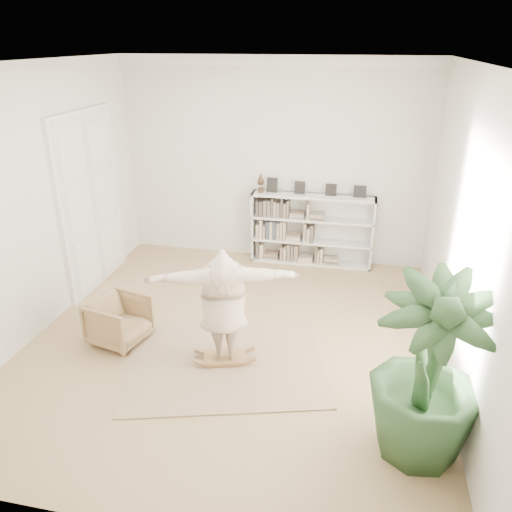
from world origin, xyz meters
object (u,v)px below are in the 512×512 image
at_px(rocker_board, 225,357).
at_px(houseplant, 428,371).
at_px(bookshelf, 311,230).
at_px(armchair, 119,321).
at_px(person, 223,302).

distance_m(rocker_board, houseplant, 2.67).
bearing_deg(bookshelf, houseplant, -70.50).
bearing_deg(armchair, bookshelf, -22.03).
bearing_deg(rocker_board, bookshelf, 61.89).
height_order(bookshelf, rocker_board, bookshelf).
distance_m(person, houseplant, 2.52).
xyz_separation_m(armchair, person, (1.53, -0.18, 0.56)).
height_order(bookshelf, person, bookshelf).
distance_m(armchair, person, 1.64).
bearing_deg(rocker_board, armchair, 157.43).
distance_m(bookshelf, person, 3.44).
height_order(armchair, houseplant, houseplant).
xyz_separation_m(bookshelf, rocker_board, (-0.73, -3.36, -0.56)).
relative_size(person, houseplant, 0.95).
xyz_separation_m(armchair, houseplant, (3.82, -1.22, 0.64)).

